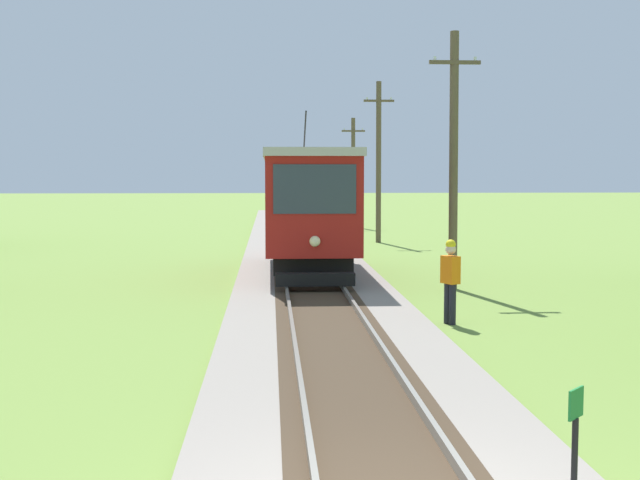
{
  "coord_description": "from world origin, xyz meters",
  "views": [
    {
      "loc": [
        -1.13,
        -6.58,
        3.13
      ],
      "look_at": [
        0.32,
        16.47,
        1.24
      ],
      "focal_mm": 44.8,
      "sensor_mm": 36.0,
      "label": 1
    }
  ],
  "objects_px": {
    "utility_pole_near_tram": "(454,158)",
    "trackside_signal_marker": "(575,443)",
    "utility_pole_far": "(353,171)",
    "track_worker": "(450,278)",
    "red_tram": "(307,206)",
    "utility_pole_mid": "(379,160)"
  },
  "relations": [
    {
      "from": "trackside_signal_marker",
      "to": "red_tram",
      "type": "bearing_deg",
      "value": 95.54
    },
    {
      "from": "utility_pole_mid",
      "to": "track_worker",
      "type": "height_order",
      "value": "utility_pole_mid"
    },
    {
      "from": "trackside_signal_marker",
      "to": "utility_pole_far",
      "type": "bearing_deg",
      "value": 86.9
    },
    {
      "from": "utility_pole_near_tram",
      "to": "utility_pole_mid",
      "type": "height_order",
      "value": "utility_pole_mid"
    },
    {
      "from": "utility_pole_mid",
      "to": "track_worker",
      "type": "xyz_separation_m",
      "value": [
        -1.24,
        -20.26,
        -2.81
      ]
    },
    {
      "from": "red_tram",
      "to": "utility_pole_near_tram",
      "type": "distance_m",
      "value": 4.84
    },
    {
      "from": "utility_pole_mid",
      "to": "red_tram",
      "type": "bearing_deg",
      "value": -107.17
    },
    {
      "from": "utility_pole_far",
      "to": "track_worker",
      "type": "height_order",
      "value": "utility_pole_far"
    },
    {
      "from": "utility_pole_near_tram",
      "to": "trackside_signal_marker",
      "type": "distance_m",
      "value": 15.0
    },
    {
      "from": "red_tram",
      "to": "utility_pole_near_tram",
      "type": "relative_size",
      "value": 1.22
    },
    {
      "from": "utility_pole_near_tram",
      "to": "trackside_signal_marker",
      "type": "bearing_deg",
      "value": -98.63
    },
    {
      "from": "utility_pole_mid",
      "to": "trackside_signal_marker",
      "type": "distance_m",
      "value": 29.85
    },
    {
      "from": "track_worker",
      "to": "utility_pole_mid",
      "type": "bearing_deg",
      "value": 60.47
    },
    {
      "from": "utility_pole_far",
      "to": "utility_pole_mid",
      "type": "bearing_deg",
      "value": -90.0
    },
    {
      "from": "red_tram",
      "to": "track_worker",
      "type": "distance_m",
      "value": 8.27
    },
    {
      "from": "utility_pole_near_tram",
      "to": "utility_pole_far",
      "type": "relative_size",
      "value": 1.07
    },
    {
      "from": "red_tram",
      "to": "utility_pole_far",
      "type": "distance_m",
      "value": 24.04
    },
    {
      "from": "utility_pole_near_tram",
      "to": "utility_pole_mid",
      "type": "distance_m",
      "value": 15.07
    },
    {
      "from": "red_tram",
      "to": "trackside_signal_marker",
      "type": "distance_m",
      "value": 17.25
    },
    {
      "from": "utility_pole_far",
      "to": "track_worker",
      "type": "bearing_deg",
      "value": -92.26
    },
    {
      "from": "utility_pole_mid",
      "to": "utility_pole_far",
      "type": "bearing_deg",
      "value": 90.0
    },
    {
      "from": "red_tram",
      "to": "trackside_signal_marker",
      "type": "xyz_separation_m",
      "value": [
        1.66,
        -17.1,
        -1.53
      ]
    }
  ]
}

